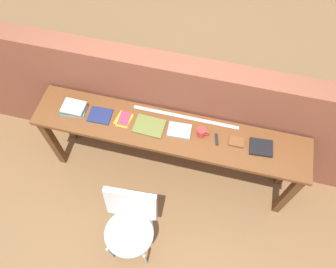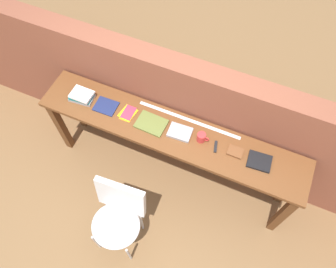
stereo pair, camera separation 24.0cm
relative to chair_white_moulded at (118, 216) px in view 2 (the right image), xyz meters
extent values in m
plane|color=brown|center=(0.16, 0.49, -0.53)|extent=(40.00, 40.00, 0.00)
cube|color=brown|center=(0.16, 1.13, 0.17)|extent=(6.00, 0.20, 1.39)
cube|color=brown|center=(0.16, 0.79, 0.33)|extent=(2.50, 0.44, 0.04)
cube|color=#5B341A|center=(-1.03, 0.63, -0.11)|extent=(0.07, 0.07, 0.84)
cube|color=#5B341A|center=(1.35, 0.63, -0.11)|extent=(0.07, 0.07, 0.84)
cube|color=#5B341A|center=(-1.03, 0.95, -0.11)|extent=(0.07, 0.07, 0.84)
cube|color=#5B341A|center=(1.35, 0.95, -0.11)|extent=(0.07, 0.07, 0.84)
ellipsoid|color=silver|center=(0.00, -0.07, -0.08)|extent=(0.47, 0.45, 0.08)
cube|color=silver|center=(-0.01, 0.12, 0.16)|extent=(0.45, 0.14, 0.40)
cylinder|color=#B2B2B7|center=(-0.15, -0.24, -0.32)|extent=(0.02, 0.02, 0.41)
cylinder|color=#B2B2B7|center=(0.18, -0.21, -0.32)|extent=(0.02, 0.02, 0.41)
cylinder|color=#B2B2B7|center=(-0.17, 0.08, -0.32)|extent=(0.02, 0.02, 0.41)
cylinder|color=#B2B2B7|center=(0.16, 0.10, -0.32)|extent=(0.02, 0.02, 0.41)
cube|color=#9E9EA3|center=(-0.74, 0.78, 0.37)|extent=(0.23, 0.16, 0.03)
cube|color=#19757A|center=(-0.74, 0.79, 0.40)|extent=(0.22, 0.17, 0.03)
cube|color=white|center=(-0.73, 0.79, 0.42)|extent=(0.20, 0.15, 0.02)
cube|color=navy|center=(-0.49, 0.79, 0.36)|extent=(0.21, 0.17, 0.01)
cube|color=orange|center=(-0.26, 0.80, 0.35)|extent=(0.11, 0.16, 0.00)
cube|color=yellow|center=(-0.27, 0.81, 0.36)|extent=(0.15, 0.17, 0.00)
cube|color=#E5334C|center=(-0.26, 0.81, 0.36)|extent=(0.10, 0.15, 0.00)
cube|color=olive|center=(-0.02, 0.79, 0.36)|extent=(0.27, 0.20, 0.02)
cube|color=#9E9EA3|center=(0.25, 0.80, 0.37)|extent=(0.21, 0.16, 0.03)
cylinder|color=red|center=(0.44, 0.81, 0.40)|extent=(0.08, 0.08, 0.09)
torus|color=red|center=(0.49, 0.81, 0.40)|extent=(0.06, 0.01, 0.06)
cube|color=black|center=(0.58, 0.80, 0.36)|extent=(0.05, 0.11, 0.02)
cube|color=brown|center=(0.75, 0.81, 0.37)|extent=(0.13, 0.10, 0.02)
cube|color=black|center=(0.97, 0.81, 0.37)|extent=(0.21, 0.18, 0.02)
cube|color=silver|center=(0.27, 0.96, 0.35)|extent=(0.97, 0.03, 0.00)
camera|label=1|loc=(0.50, -0.64, 2.86)|focal=35.00mm
camera|label=2|loc=(0.73, -0.57, 2.86)|focal=35.00mm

